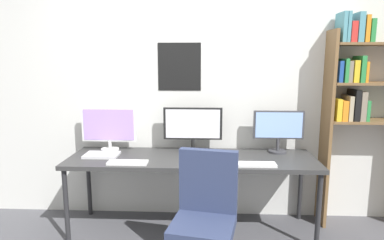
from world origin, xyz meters
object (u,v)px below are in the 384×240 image
(office_chair, at_px, (205,232))
(computer_mouse, at_px, (187,163))
(keyboard_left, at_px, (128,163))
(keyboard_right, at_px, (254,164))
(monitor_right, at_px, (278,128))
(desk, at_px, (192,162))
(bookshelf, at_px, (361,96))
(laptop_closed, at_px, (102,155))
(monitor_center, at_px, (193,126))
(monitor_left, at_px, (109,127))

(office_chair, distance_m, computer_mouse, 0.67)
(keyboard_left, xyz_separation_m, keyboard_right, (1.12, 0.00, 0.00))
(keyboard_right, bearing_deg, monitor_right, 56.97)
(desk, height_order, bookshelf, bookshelf)
(office_chair, xyz_separation_m, monitor_right, (0.72, 0.99, 0.58))
(bookshelf, relative_size, laptop_closed, 6.52)
(monitor_center, xyz_separation_m, keyboard_left, (-0.56, -0.44, -0.25))
(monitor_right, bearing_deg, bookshelf, 1.24)
(keyboard_left, distance_m, keyboard_right, 1.12)
(monitor_left, bearing_deg, monitor_center, -0.00)
(office_chair, xyz_separation_m, laptop_closed, (-1.00, 0.78, 0.35))
(computer_mouse, bearing_deg, laptop_closed, 164.50)
(monitor_right, distance_m, keyboard_left, 1.49)
(monitor_left, bearing_deg, monitor_right, -0.00)
(monitor_center, distance_m, computer_mouse, 0.51)
(monitor_left, distance_m, keyboard_right, 1.49)
(keyboard_left, xyz_separation_m, computer_mouse, (0.53, -0.01, 0.01))
(monitor_left, distance_m, keyboard_left, 0.58)
(desk, relative_size, monitor_center, 3.99)
(bookshelf, height_order, monitor_center, bookshelf)
(monitor_right, bearing_deg, desk, -165.94)
(monitor_center, xyz_separation_m, laptop_closed, (-0.87, -0.22, -0.25))
(monitor_left, bearing_deg, keyboard_left, -56.97)
(office_chair, relative_size, computer_mouse, 10.31)
(monitor_right, height_order, laptop_closed, monitor_right)
(monitor_right, bearing_deg, computer_mouse, -153.10)
(office_chair, bearing_deg, keyboard_left, 141.52)
(monitor_left, relative_size, laptop_closed, 1.73)
(monitor_right, bearing_deg, keyboard_left, -162.56)
(monitor_center, distance_m, keyboard_right, 0.76)
(bookshelf, bearing_deg, monitor_right, -178.76)
(bookshelf, relative_size, monitor_right, 4.22)
(monitor_right, distance_m, computer_mouse, 1.01)
(office_chair, bearing_deg, laptop_closed, 142.14)
(desk, height_order, computer_mouse, computer_mouse)
(bookshelf, height_order, monitor_right, bookshelf)
(desk, relative_size, laptop_closed, 7.30)
(monitor_center, xyz_separation_m, keyboard_right, (0.56, -0.44, -0.25))
(monitor_right, xyz_separation_m, keyboard_left, (-1.41, -0.44, -0.23))
(monitor_left, bearing_deg, office_chair, -45.37)
(bookshelf, height_order, computer_mouse, bookshelf)
(monitor_left, xyz_separation_m, monitor_right, (1.70, -0.00, 0.00))
(desk, distance_m, bookshelf, 1.76)
(bookshelf, distance_m, monitor_right, 0.84)
(office_chair, relative_size, keyboard_left, 2.79)
(bookshelf, distance_m, laptop_closed, 2.56)
(office_chair, height_order, monitor_center, monitor_center)
(laptop_closed, bearing_deg, computer_mouse, -15.53)
(desk, distance_m, monitor_right, 0.92)
(computer_mouse, bearing_deg, monitor_center, 85.61)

